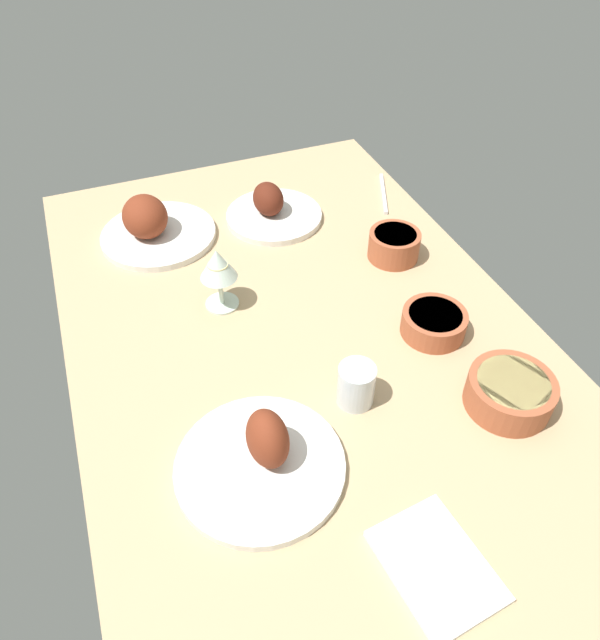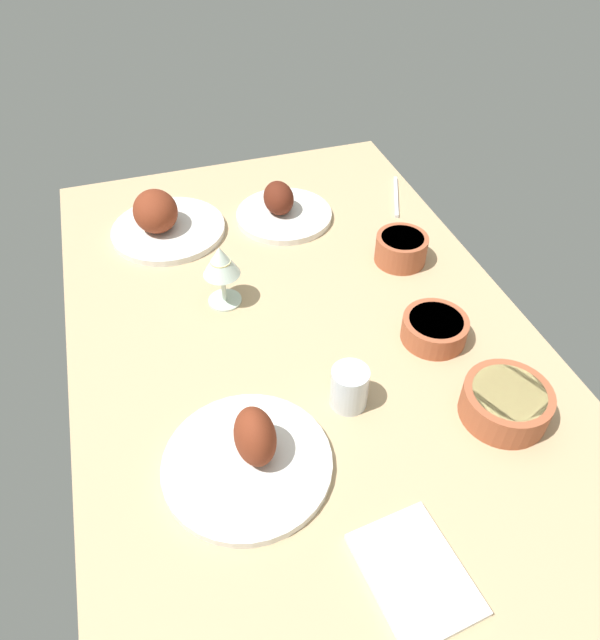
# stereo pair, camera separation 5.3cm
# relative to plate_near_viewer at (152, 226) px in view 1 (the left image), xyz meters

# --- Properties ---
(dining_table) EXTENTS (1.40, 0.90, 0.04)m
(dining_table) POSITION_rel_plate_near_viewer_xyz_m (0.41, 0.21, -0.05)
(dining_table) COLOR tan
(dining_table) RESTS_ON ground
(plate_near_viewer) EXTENTS (0.27, 0.27, 0.11)m
(plate_near_viewer) POSITION_rel_plate_near_viewer_xyz_m (0.00, 0.00, 0.00)
(plate_near_viewer) COLOR silver
(plate_near_viewer) RESTS_ON dining_table
(plate_center_main) EXTENTS (0.27, 0.27, 0.11)m
(plate_center_main) POSITION_rel_plate_near_viewer_xyz_m (0.69, 0.04, -0.01)
(plate_center_main) COLOR silver
(plate_center_main) RESTS_ON dining_table
(plate_far_side) EXTENTS (0.24, 0.24, 0.09)m
(plate_far_side) POSITION_rel_plate_near_viewer_xyz_m (0.02, 0.29, -0.01)
(plate_far_side) COLOR silver
(plate_far_side) RESTS_ON dining_table
(bowl_pasta) EXTENTS (0.15, 0.15, 0.06)m
(bowl_pasta) POSITION_rel_plate_near_viewer_xyz_m (0.73, 0.48, -0.00)
(bowl_pasta) COLOR #A35133
(bowl_pasta) RESTS_ON dining_table
(bowl_potatoes) EXTENTS (0.12, 0.12, 0.06)m
(bowl_potatoes) POSITION_rel_plate_near_viewer_xyz_m (0.27, 0.50, -0.00)
(bowl_potatoes) COLOR #A35133
(bowl_potatoes) RESTS_ON dining_table
(bowl_onions) EXTENTS (0.13, 0.13, 0.05)m
(bowl_onions) POSITION_rel_plate_near_viewer_xyz_m (0.52, 0.45, -0.01)
(bowl_onions) COLOR #A35133
(bowl_onions) RESTS_ON dining_table
(wine_glass) EXTENTS (0.08, 0.08, 0.14)m
(wine_glass) POSITION_rel_plate_near_viewer_xyz_m (0.29, 0.09, 0.06)
(wine_glass) COLOR silver
(wine_glass) RESTS_ON dining_table
(water_tumbler) EXTENTS (0.07, 0.07, 0.08)m
(water_tumbler) POSITION_rel_plate_near_viewer_xyz_m (0.62, 0.24, 0.01)
(water_tumbler) COLOR silver
(water_tumbler) RESTS_ON dining_table
(folded_napkin) EXTENTS (0.19, 0.15, 0.01)m
(folded_napkin) POSITION_rel_plate_near_viewer_xyz_m (0.94, 0.21, -0.03)
(folded_napkin) COLOR white
(folded_napkin) RESTS_ON dining_table
(fork_loose) EXTENTS (0.18, 0.08, 0.01)m
(fork_loose) POSITION_rel_plate_near_viewer_xyz_m (0.03, 0.60, -0.03)
(fork_loose) COLOR silver
(fork_loose) RESTS_ON dining_table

